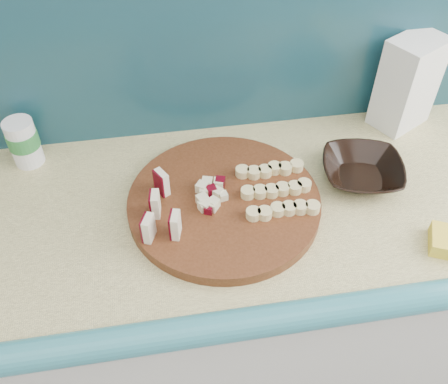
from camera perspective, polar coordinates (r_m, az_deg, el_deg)
name	(u,v)px	position (r m, az deg, el deg)	size (l,w,h in m)	color
kitchen_counter	(163,320)	(1.48, -6.96, -14.33)	(2.20, 0.63, 0.91)	silver
backsplash	(126,45)	(1.18, -11.13, 16.18)	(2.20, 0.02, 0.50)	teal
cutting_board	(224,203)	(1.10, 0.00, -1.21)	(0.42, 0.42, 0.03)	#411F0D
apple_wedges	(160,209)	(1.04, -7.35, -1.98)	(0.07, 0.16, 0.06)	#FAE9C8
apple_chunks	(212,196)	(1.08, -1.42, -0.49)	(0.07, 0.07, 0.02)	#F4ECC3
banana_slices	(276,189)	(1.11, 5.99, 0.32)	(0.16, 0.16, 0.02)	beige
brown_bowl	(362,171)	(1.20, 15.50, 2.33)	(0.19, 0.19, 0.05)	black
flour_bag	(408,83)	(1.35, 20.25, 11.62)	(0.14, 0.10, 0.24)	white
canister	(24,142)	(1.27, -21.94, 5.37)	(0.07, 0.07, 0.12)	white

